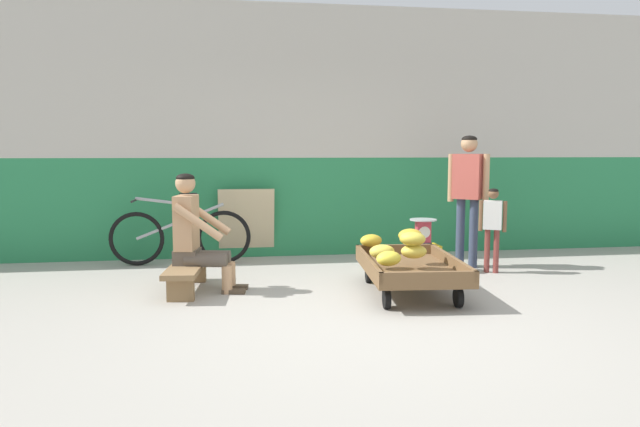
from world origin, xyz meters
The scene contains 13 objects.
ground_plane centered at (0.00, 0.00, 0.00)m, with size 80.00×80.00×0.00m, color #A39E93.
back_wall centered at (0.00, 3.18, 1.59)m, with size 16.00×0.30×3.19m.
banana_cart centered at (0.62, 0.85, 0.24)m, with size 0.95×1.50×0.36m.
banana_pile centered at (0.48, 0.86, 0.47)m, with size 0.64×1.28×0.25m.
low_bench centered at (-1.47, 1.28, 0.20)m, with size 0.40×1.12×0.27m.
vendor_seated centered at (-1.39, 1.27, 0.57)m, with size 0.72×0.55×1.14m.
plastic_crate centered at (1.08, 1.85, 0.15)m, with size 0.36×0.28×0.30m.
weighing_scale centered at (1.08, 1.85, 0.45)m, with size 0.30×0.30×0.29m.
bicycle_near_left centered at (-1.66, 2.65, 0.35)m, with size 1.66×0.48×0.86m.
sign_board centered at (-0.86, 2.97, 0.44)m, with size 0.70×0.21×0.89m.
customer_adult centered at (1.67, 2.01, 0.95)m, with size 0.38×0.37×1.53m.
customer_child centered at (1.81, 1.65, 0.58)m, with size 0.27×0.20×0.94m.
shopping_bag centered at (1.13, 1.37, 0.12)m, with size 0.18×0.12×0.24m, color silver.
Camera 1 is at (-1.03, -4.36, 1.35)m, focal length 32.57 mm.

